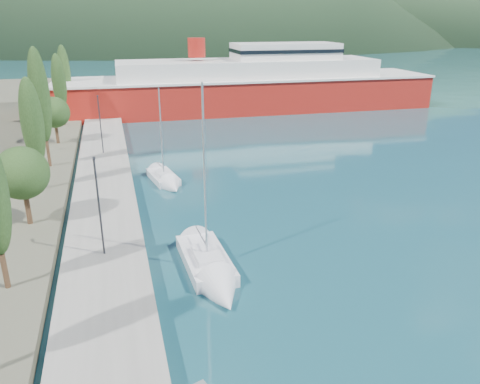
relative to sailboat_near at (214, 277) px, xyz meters
name	(u,v)px	position (x,y,z in m)	size (l,w,h in m)	color
ground	(137,74)	(2.94, 111.00, -0.33)	(1400.00, 1400.00, 0.00)	#1A4C57
quay	(104,189)	(-6.06, 17.00, 0.07)	(5.00, 88.00, 0.80)	gray
tree_row	(40,119)	(-11.12, 22.17, 5.48)	(3.67, 61.28, 11.33)	#47301E
lamp_posts	(99,198)	(-6.06, 4.83, 3.76)	(0.15, 45.14, 6.06)	#2D2D33
sailboat_near	(214,277)	(0.00, 0.00, 0.00)	(2.87, 8.60, 12.22)	silver
sailboat_mid	(168,182)	(-0.43, 17.52, -0.05)	(3.15, 6.70, 9.47)	silver
ferry	(250,87)	(17.63, 51.98, 3.37)	(61.37, 14.38, 12.13)	#A41B13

